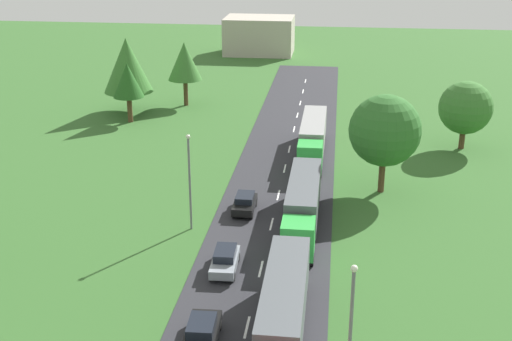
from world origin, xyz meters
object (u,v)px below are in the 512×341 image
Objects in this scene: tree_maple at (385,131)px; tree_ash at (128,81)px; car_second at (202,331)px; truck_lead at (283,313)px; tree_birch at (466,108)px; tree_pine at (127,65)px; tree_oak at (185,61)px; distant_building at (259,35)px; truck_third at (313,137)px; car_third at (225,260)px; lamppost_second at (189,177)px; car_fourth at (245,203)px; lamppost_lead at (350,335)px; truck_second at (303,203)px.

tree_ash is (-29.94, 19.19, -0.70)m from tree_maple.
truck_lead is at bearing 5.88° from car_second.
tree_pine is (-40.88, 10.14, 1.53)m from tree_birch.
tree_oak reaches higher than tree_birch.
distant_building is (-19.29, 66.08, -2.56)m from tree_maple.
truck_third is 1.47× the size of tree_pine.
tree_ash is at bearing 112.12° from car_second.
tree_oak is at bearing 106.15° from car_third.
car_third is 0.46× the size of tree_maple.
tree_ash is at bearing 115.79° from lamppost_second.
lamppost_second reaches higher than distant_building.
truck_third is 16.35m from car_fourth.
tree_birch is (12.78, 44.20, -0.17)m from lamppost_lead.
tree_birch is 42.15m from tree_pine.
truck_third is 1.66× the size of tree_oak.
truck_lead is at bearing -105.82° from tree_maple.
lamppost_second is 0.88× the size of tree_maple.
car_second is 0.56× the size of tree_ash.
distant_building is (-15.99, 96.56, -1.44)m from lamppost_lead.
car_second is at bearing -85.33° from distant_building.
truck_lead is 54.65m from tree_pine.
lamppost_second is at bearing 120.49° from truck_lead.
tree_ash is (-23.15, 9.91, 3.08)m from truck_third.
truck_second is 40.77m from tree_oak.
truck_lead is 4.95m from car_second.
tree_pine is at bearing 142.78° from tree_maple.
car_fourth is at bearing 90.40° from car_second.
tree_maple is 35.56m from tree_ash.
truck_lead is 1.58× the size of tree_maple.
tree_maple is at bearing 32.29° from lamppost_second.
truck_lead is at bearing -71.43° from tree_oak.
truck_third is 1.64× the size of lamppost_lead.
tree_oak is (-12.83, 34.01, 5.16)m from car_fourth.
lamppost_second is (-4.02, 15.39, 3.66)m from car_second.
car_third is 37.23m from tree_birch.
car_second is 0.48× the size of tree_oak.
tree_pine is at bearing 166.07° from tree_birch.
tree_oak is 1.13× the size of tree_birch.
tree_birch reaches higher than car_third.
lamppost_second is at bearing -135.47° from car_fourth.
tree_pine reaches higher than truck_third.
truck_second is 1.49× the size of tree_maple.
truck_third is 17.05m from tree_birch.
tree_ash is (-5.16, -8.64, -0.78)m from tree_oak.
lamppost_second is at bearing -87.40° from distant_building.
lamppost_second is 18.78m from tree_maple.
tree_birch is at bearing 15.26° from truck_third.
truck_lead is 19.40m from car_fourth.
distant_building reaches higher than car_fourth.
truck_second is 11.59m from tree_maple.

